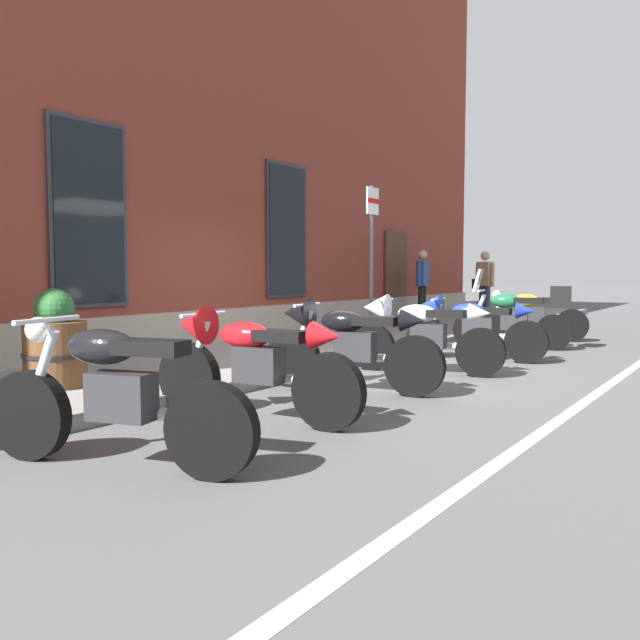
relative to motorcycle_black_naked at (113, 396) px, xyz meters
The scene contains 15 objects.
ground_plane 5.14m from the motorcycle_black_naked, 12.42° to the left, with size 140.00×140.00×0.00m, color #4C4C4F.
sidewalk 5.63m from the motorcycle_black_naked, 27.17° to the left, with size 27.97×2.93×0.15m, color slate.
lane_stripe 5.44m from the motorcycle_black_naked, 22.82° to the right, with size 27.97×0.12×0.01m, color silver.
brick_pub_facade 9.53m from the motorcycle_black_naked, 54.15° to the left, with size 21.97×5.87×9.55m.
motorcycle_black_naked is the anchor object (origin of this frame).
motorcycle_red_sport 1.63m from the motorcycle_black_naked, ahead, with size 0.62×2.14×1.01m.
motorcycle_black_sport 3.34m from the motorcycle_black_naked, ahead, with size 0.65×2.10×1.03m.
motorcycle_white_sport 4.97m from the motorcycle_black_naked, ahead, with size 0.66×2.06×1.03m.
motorcycle_blue_sport 6.56m from the motorcycle_black_naked, ahead, with size 0.62×2.12×0.98m.
motorcycle_green_touring 8.39m from the motorcycle_black_naked, ahead, with size 0.78×1.97×1.37m.
motorcycle_yellow_naked 10.00m from the motorcycle_black_naked, ahead, with size 0.65×2.11×0.96m.
pedestrian_blue_top 12.19m from the motorcycle_black_naked, 15.87° to the left, with size 0.59×0.25×1.69m.
pedestrian_tan_coat 12.87m from the motorcycle_black_naked, ahead, with size 0.35×0.64×1.67m.
parking_sign 7.10m from the motorcycle_black_naked, 15.59° to the left, with size 0.36×0.07×2.59m.
barrel_planter 2.66m from the motorcycle_black_naked, 63.99° to the left, with size 0.65×0.65×1.01m.
Camera 1 is at (-7.80, -4.69, 1.32)m, focal length 36.91 mm.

